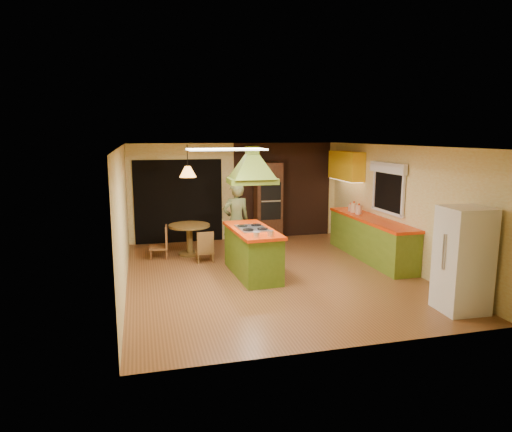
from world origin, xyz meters
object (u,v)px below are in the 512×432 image
object	(u,v)px
refrigerator	(463,260)
canister_large	(354,208)
man	(236,221)
wall_oven	(268,201)
dining_table	(189,234)
kitchen_island	(252,251)

from	to	relation	value
refrigerator	canister_large	size ratio (longest dim) A/B	7.50
man	canister_large	bearing A→B (deg)	171.10
wall_oven	dining_table	bearing A→B (deg)	-152.20
man	dining_table	world-z (taller)	man
canister_large	dining_table	bearing A→B (deg)	171.47
man	refrigerator	world-z (taller)	man
man	wall_oven	distance (m)	1.98
refrigerator	canister_large	bearing A→B (deg)	91.25
wall_oven	dining_table	xyz separation A→B (m)	(-2.14, -1.03, -0.52)
kitchen_island	wall_oven	size ratio (longest dim) A/B	0.94
canister_large	refrigerator	bearing A→B (deg)	-91.06
kitchen_island	wall_oven	bearing A→B (deg)	65.60
kitchen_island	canister_large	distance (m)	3.09
man	canister_large	size ratio (longest dim) A/B	7.73
wall_oven	dining_table	size ratio (longest dim) A/B	2.16
kitchen_island	canister_large	size ratio (longest dim) A/B	8.64
refrigerator	man	bearing A→B (deg)	127.61
man	dining_table	xyz separation A→B (m)	(-0.97, 0.56, -0.35)
wall_oven	dining_table	world-z (taller)	wall_oven
refrigerator	canister_large	xyz separation A→B (m)	(0.07, 3.87, 0.21)
dining_table	refrigerator	bearing A→B (deg)	-50.05
man	canister_large	world-z (taller)	man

